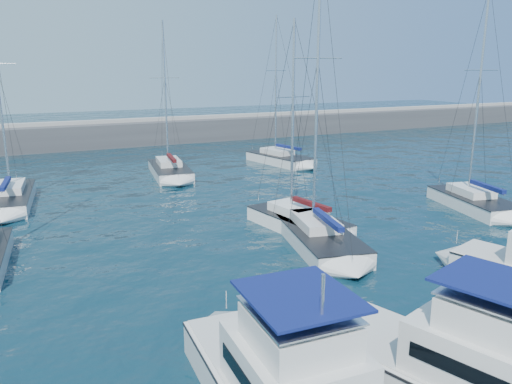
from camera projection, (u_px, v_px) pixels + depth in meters
name	position (u px, v px, depth m)	size (l,w,h in m)	color
ground	(347.00, 311.00, 21.03)	(220.00, 220.00, 0.00)	black
breakwater	(112.00, 138.00, 66.06)	(160.00, 6.00, 4.45)	#424244
motor_yacht_port_inner	(284.00, 384.00, 14.34)	(4.05, 8.43, 4.69)	silver
motor_yacht_stbd_inner	(461.00, 371.00, 14.96)	(5.88, 9.25, 4.69)	silver
sailboat_mid_c	(298.00, 222.00, 31.61)	(4.01, 7.68, 13.17)	white
sailboat_mid_d	(318.00, 236.00, 28.88)	(5.02, 9.11, 16.88)	silver
sailboat_mid_e	(474.00, 201.00, 36.28)	(4.78, 8.13, 15.78)	white
sailboat_back_a	(10.00, 198.00, 37.35)	(4.05, 9.29, 16.54)	white
sailboat_back_b	(170.00, 170.00, 47.59)	(4.34, 9.00, 14.58)	silver
sailboat_back_c	(280.00, 159.00, 53.61)	(4.62, 8.64, 15.62)	silver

